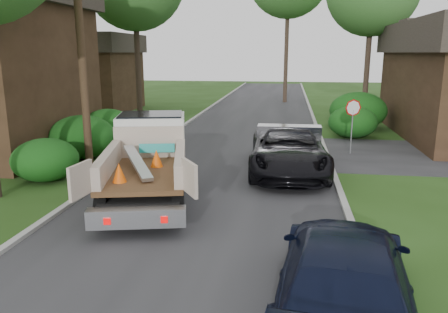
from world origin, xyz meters
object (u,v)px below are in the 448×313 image
stop_sign (353,115)px  black_pickup (289,150)px  house_left_far (86,71)px  utility_pole (80,34)px  navy_suv (344,273)px  flatbed_truck (149,152)px

stop_sign → black_pickup: bearing=-127.8°
house_left_far → black_pickup: bearing=-46.3°
black_pickup → utility_pole: bearing=-179.4°
utility_pole → navy_suv: size_ratio=1.82×
house_left_far → flatbed_truck: bearing=-59.9°
flatbed_truck → navy_suv: flatbed_truck is taller
house_left_far → navy_suv: house_left_far is taller
stop_sign → house_left_far: size_ratio=0.33×
black_pickup → navy_suv: bearing=-86.4°
flatbed_truck → navy_suv: size_ratio=1.24×
house_left_far → black_pickup: 23.10m
flatbed_truck → navy_suv: (5.50, -6.40, -0.52)m
utility_pole → flatbed_truck: (3.34, -2.56, -3.86)m
black_pickup → flatbed_truck: bearing=-149.1°
flatbed_truck → navy_suv: bearing=-62.3°
utility_pole → flatbed_truck: bearing=-37.5°
house_left_far → flatbed_truck: (11.36, -19.58, -1.73)m
stop_sign → flatbed_truck: bearing=-138.1°
navy_suv → house_left_far: bearing=-50.3°
flatbed_truck → black_pickup: 5.44m
stop_sign → house_left_far: bearing=145.2°
black_pickup → navy_suv: size_ratio=1.13×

